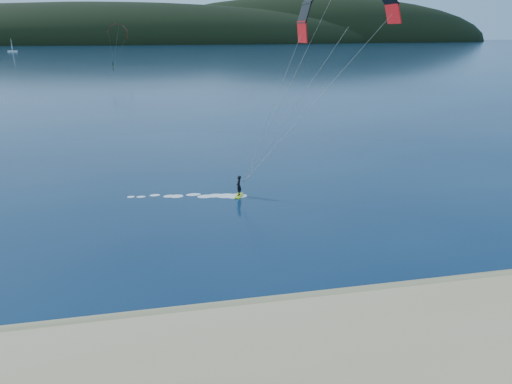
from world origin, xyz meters
The scene contains 6 objects.
ground centered at (0.00, 0.00, 0.00)m, with size 1800.00×1800.00×0.00m, color #081D3D.
wet_sand centered at (0.00, 4.50, 0.05)m, with size 220.00×2.50×0.10m.
headland centered at (0.63, 745.28, 0.00)m, with size 1200.00×310.00×140.00m.
kitesurfer_near centered at (11.62, 19.15, 14.40)m, with size 22.85×7.67×17.65m.
kitesurfer_far centered at (-18.03, 204.63, 13.37)m, with size 9.63×5.79×16.68m.
sailboat centered at (-111.85, 398.70, 0.76)m, with size 7.39×4.65×10.34m.
Camera 1 is at (-2.85, -17.34, 14.48)m, focal length 33.06 mm.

